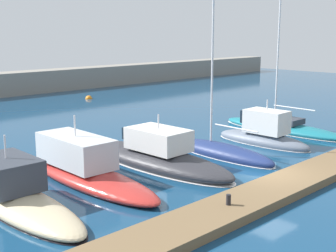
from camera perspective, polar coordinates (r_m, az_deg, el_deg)
name	(u,v)px	position (r m, az deg, el deg)	size (l,w,h in m)	color
ground_plane	(268,180)	(24.33, 12.09, -6.44)	(120.00, 120.00, 0.00)	navy
dock_pier	(292,182)	(23.58, 14.95, -6.65)	(26.00, 2.37, 0.40)	brown
motorboat_sand_nearest	(16,195)	(21.23, -18.09, -8.04)	(2.68, 9.71, 3.34)	beige
motorboat_red_second	(83,167)	(23.88, -10.30, -4.93)	(2.79, 10.39, 3.49)	#B72D28
motorboat_charcoal_third	(158,157)	(26.13, -1.28, -3.77)	(3.25, 10.63, 3.26)	#2D2D33
sailboat_navy_fourth	(222,152)	(28.27, 6.64, -3.16)	(2.08, 7.58, 12.71)	navy
motorboat_slate_fifth	(263,135)	(31.70, 11.56, -1.10)	(2.18, 6.96, 3.41)	slate
sailboat_teal_sixth	(282,127)	(36.20, 13.80, -0.07)	(2.96, 10.49, 19.14)	#19707F
mooring_buoy_orange	(89,99)	(52.41, -9.65, 3.29)	(0.76, 0.76, 0.76)	orange
dock_bollard	(229,200)	(19.51, 7.40, -8.92)	(0.20, 0.20, 0.44)	black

